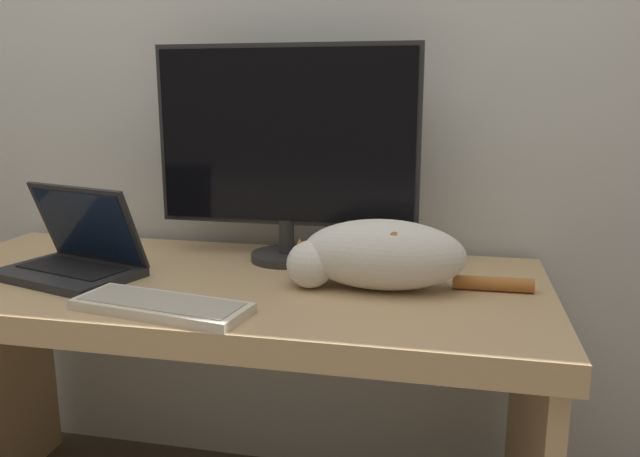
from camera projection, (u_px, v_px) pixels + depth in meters
The scene contains 6 objects.
wall_back at pixel (266, 33), 1.73m from camera, with size 6.40×0.06×2.60m.
desk at pixel (224, 334), 1.51m from camera, with size 1.52×0.67×0.71m.
monitor at pixel (286, 147), 1.58m from camera, with size 0.68×0.19×0.55m.
laptop at pixel (74, 258), 1.49m from camera, with size 0.37×0.29×0.22m.
external_keyboard at pixel (161, 306), 1.26m from camera, with size 0.38×0.19×0.02m.
cat at pixel (378, 254), 1.39m from camera, with size 0.54×0.18×0.16m.
Camera 1 is at (0.53, -1.01, 1.14)m, focal length 35.00 mm.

